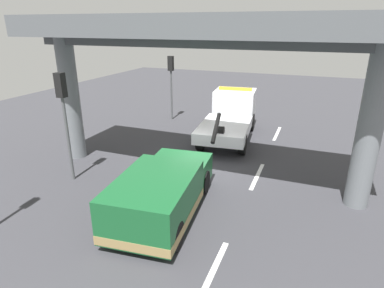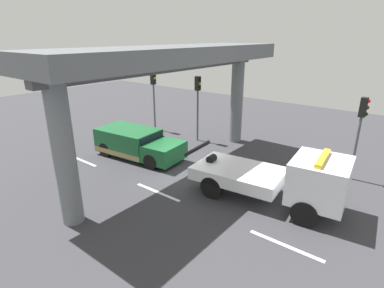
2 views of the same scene
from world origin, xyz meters
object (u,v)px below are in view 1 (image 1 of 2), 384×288
Objects in this scene: tow_truck_white at (231,114)px; towed_van_green at (162,193)px; traffic_light_far at (64,104)px; traffic_light_mid at (171,74)px.

tow_truck_white reaches higher than towed_van_green.
traffic_light_far is at bearing 77.11° from towed_van_green.
traffic_light_mid is at bearing 23.23° from towed_van_green.
traffic_light_far reaches higher than traffic_light_mid.
tow_truck_white is 1.36× the size of towed_van_green.
tow_truck_white is 8.77m from towed_van_green.
traffic_light_far is 1.05× the size of traffic_light_mid.
tow_truck_white is 1.72× the size of traffic_light_far.
towed_van_green is at bearing -156.77° from traffic_light_mid.
tow_truck_white is at bearing 0.58° from towed_van_green.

